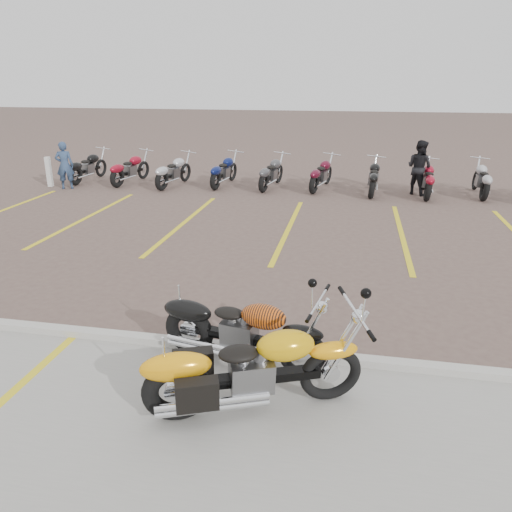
# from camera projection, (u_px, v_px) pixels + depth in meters

# --- Properties ---
(ground) EXTENTS (100.00, 100.00, 0.00)m
(ground) POSITION_uv_depth(u_px,v_px,m) (258.00, 293.00, 8.62)
(ground) COLOR brown
(ground) RESTS_ON ground
(concrete_apron) EXTENTS (60.00, 5.00, 0.01)m
(concrete_apron) POSITION_uv_depth(u_px,v_px,m) (164.00, 494.00, 4.46)
(concrete_apron) COLOR #9E9B93
(concrete_apron) RESTS_ON ground
(curb) EXTENTS (60.00, 0.18, 0.12)m
(curb) POSITION_uv_depth(u_px,v_px,m) (231.00, 348.00, 6.75)
(curb) COLOR #ADAAA3
(curb) RESTS_ON ground
(parking_stripes) EXTENTS (38.00, 5.50, 0.01)m
(parking_stripes) POSITION_uv_depth(u_px,v_px,m) (289.00, 228.00, 12.31)
(parking_stripes) COLOR gold
(parking_stripes) RESTS_ON ground
(yellow_cruiser) EXTENTS (2.32, 1.06, 1.01)m
(yellow_cruiser) POSITION_uv_depth(u_px,v_px,m) (249.00, 371.00, 5.43)
(yellow_cruiser) COLOR black
(yellow_cruiser) RESTS_ON ground
(flame_cruiser) EXTENTS (2.23, 0.57, 0.93)m
(flame_cruiser) POSITION_uv_depth(u_px,v_px,m) (239.00, 333.00, 6.33)
(flame_cruiser) COLOR black
(flame_cruiser) RESTS_ON ground
(person_a) EXTENTS (0.66, 0.56, 1.55)m
(person_a) POSITION_uv_depth(u_px,v_px,m) (65.00, 165.00, 16.43)
(person_a) COLOR navy
(person_a) RESTS_ON ground
(person_b) EXTENTS (1.04, 1.02, 1.70)m
(person_b) POSITION_uv_depth(u_px,v_px,m) (419.00, 168.00, 15.60)
(person_b) COLOR black
(person_b) RESTS_ON ground
(bollard) EXTENTS (0.17, 0.17, 1.00)m
(bollard) POSITION_uv_depth(u_px,v_px,m) (49.00, 172.00, 16.86)
(bollard) COLOR silver
(bollard) RESTS_ON ground
(bg_bike_row) EXTENTS (20.68, 2.06, 1.10)m
(bg_bike_row) POSITION_uv_depth(u_px,v_px,m) (372.00, 176.00, 15.90)
(bg_bike_row) COLOR black
(bg_bike_row) RESTS_ON ground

